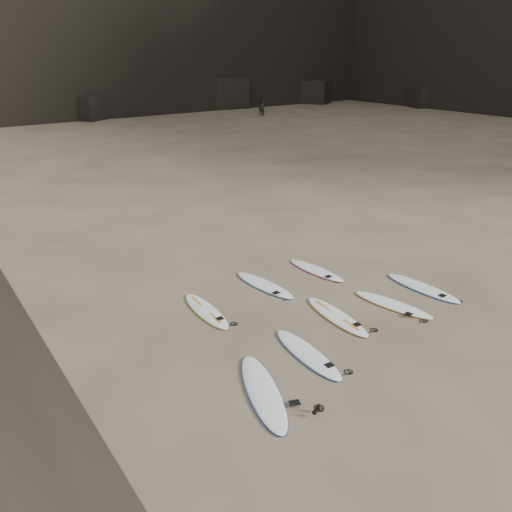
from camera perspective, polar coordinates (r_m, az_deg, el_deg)
The scene contains 11 objects.
ground at distance 13.95m, azimuth 10.18°, elevation -7.00°, with size 240.00×240.00×0.00m, color #897559.
surfboard_0 at distance 11.03m, azimuth 0.80°, elevation -15.19°, with size 0.66×2.76×0.10m, color white.
surfboard_1 at distance 12.26m, azimuth 5.87°, elevation -11.02°, with size 0.60×2.49×0.09m, color white.
surfboard_2 at distance 13.92m, azimuth 9.18°, elevation -6.77°, with size 0.60×2.50×0.09m, color white.
surfboard_3 at distance 14.86m, azimuth 15.34°, elevation -5.35°, with size 0.58×2.43×0.09m, color white.
surfboard_4 at distance 16.12m, azimuth 18.50°, elevation -3.44°, with size 0.62×2.57×0.09m, color white.
surfboard_5 at distance 14.09m, azimuth -5.75°, elevation -6.20°, with size 0.57×2.38×0.09m, color white.
surfboard_6 at distance 15.47m, azimuth 0.96°, elevation -3.32°, with size 0.59×2.47×0.09m, color white.
surfboard_7 at distance 16.59m, azimuth 6.87°, elevation -1.61°, with size 0.56×2.33×0.08m, color white.
person_a at distance 56.52m, azimuth 0.75°, elevation 16.58°, with size 0.61×0.40×1.67m, color black.
person_b at distance 57.77m, azimuth 0.63°, elevation 16.80°, with size 0.90×0.70×1.85m, color black.
Camera 1 is at (-8.95, -8.24, 6.82)m, focal length 35.00 mm.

